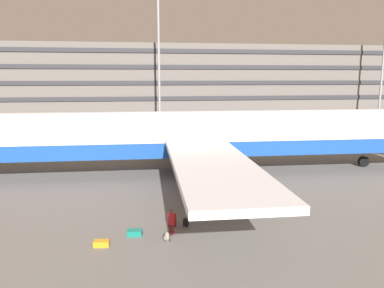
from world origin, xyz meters
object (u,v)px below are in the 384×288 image
Objects in this scene: suitcase_scuffed at (135,233)px; backpack_black at (186,223)px; suitcase_teal at (172,219)px; backpack_red at (167,237)px; backpack_large at (172,231)px; suitcase_purple at (102,243)px; airliner at (199,136)px.

backpack_black reaches higher than suitcase_scuffed.
suitcase_teal is 1.72× the size of backpack_red.
backpack_black reaches higher than backpack_red.
backpack_red reaches higher than backpack_large.
suitcase_teal is 1.61× the size of backpack_black.
suitcase_scuffed is 1.81m from backpack_large.
backpack_large is at bearing -7.68° from suitcase_scuffed.
suitcase_scuffed is 1.75m from backpack_red.
suitcase_purple is 4.42m from backpack_black.
suitcase_scuffed is at bearing -155.01° from suitcase_teal.
backpack_black is (0.82, 0.90, 0.02)m from backpack_large.
airliner is 84.23× the size of backpack_large.
suitcase_teal is 1.75× the size of backpack_large.
backpack_black is at bearing 14.25° from suitcase_scuffed.
backpack_large is (-0.12, -1.13, -0.16)m from suitcase_teal.
backpack_large is 0.98× the size of backpack_red.
suitcase_purple is at bearing -116.69° from airliner.
backpack_black is at bearing 54.51° from backpack_red.
backpack_red is 0.94× the size of backpack_black.
suitcase_teal reaches higher than backpack_large.
suitcase_teal is 1.15m from backpack_large.
suitcase_teal is (-3.12, -11.08, -2.57)m from airliner.
backpack_red is at bearing -30.54° from suitcase_scuffed.
backpack_red is (2.99, 0.11, 0.09)m from suitcase_purple.
suitcase_purple is at bearing -177.92° from backpack_red.
suitcase_purple is 2.99m from backpack_red.
airliner is at bearing 77.89° from backpack_black.
airliner is at bearing 67.20° from suitcase_scuffed.
backpack_red is (-0.41, -1.77, -0.15)m from suitcase_teal.
suitcase_scuffed is (-5.03, -11.97, -2.81)m from airliner.
backpack_black is (0.70, -0.23, -0.13)m from suitcase_teal.
backpack_black is (1.10, 1.55, 0.02)m from backpack_red.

